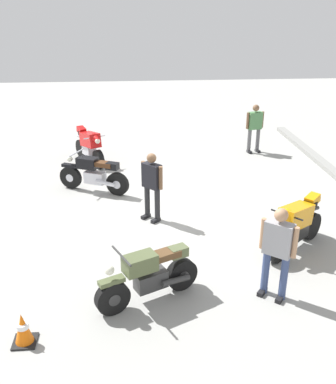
{
  "coord_description": "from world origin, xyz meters",
  "views": [
    {
      "loc": [
        10.01,
        -1.48,
        4.8
      ],
      "look_at": [
        0.68,
        -0.69,
        0.75
      ],
      "focal_mm": 40.95,
      "sensor_mm": 36.0,
      "label": 1
    }
  ],
  "objects": [
    {
      "name": "motorcycle_black_cruiser",
      "position": [
        -1.27,
        -2.56,
        0.52
      ],
      "size": [
        1.04,
        1.95,
        1.09
      ],
      "rotation": [
        0.0,
        0.0,
        4.28
      ],
      "color": "black",
      "rests_on": "ground"
    },
    {
      "name": "motorcycle_orange_sportbike",
      "position": [
        2.2,
        1.86,
        0.59
      ],
      "size": [
        1.44,
        1.59,
        1.14
      ],
      "rotation": [
        0.0,
        0.0,
        5.44
      ],
      "color": "black",
      "rests_on": "ground"
    },
    {
      "name": "motorcycle_red_sportbike",
      "position": [
        -3.71,
        -2.86,
        0.59
      ],
      "size": [
        1.82,
        1.09,
        1.14
      ],
      "rotation": [
        0.0,
        0.0,
        0.48
      ],
      "color": "black",
      "rests_on": "ground"
    },
    {
      "name": "person_in_black_shirt",
      "position": [
        0.56,
        -1.05,
        0.95
      ],
      "size": [
        0.55,
        0.54,
        1.67
      ],
      "rotation": [
        0.0,
        0.0,
        5.48
      ],
      "color": "#262628",
      "rests_on": "ground"
    },
    {
      "name": "person_in_green_shirt",
      "position": [
        -4.34,
        2.73,
        0.95
      ],
      "size": [
        0.39,
        0.65,
        1.67
      ],
      "rotation": [
        0.0,
        0.0,
        0.22
      ],
      "color": "#59595B",
      "rests_on": "ground"
    },
    {
      "name": "ground_plane",
      "position": [
        0.0,
        0.0,
        0.0
      ],
      "size": [
        40.0,
        40.0,
        0.0
      ],
      "primitive_type": "plane",
      "color": "#9E9E99"
    },
    {
      "name": "motorcycle_olive_vintage",
      "position": [
        3.69,
        -1.27,
        0.49
      ],
      "size": [
        1.03,
        1.83,
        1.07
      ],
      "rotation": [
        0.0,
        0.0,
        5.16
      ],
      "color": "black",
      "rests_on": "ground"
    },
    {
      "name": "person_in_gray_shirt",
      "position": [
        3.74,
        0.92,
        0.98
      ],
      "size": [
        0.53,
        0.57,
        1.71
      ],
      "rotation": [
        0.0,
        0.0,
        5.6
      ],
      "color": "#384772",
      "rests_on": "ground"
    },
    {
      "name": "traffic_cone",
      "position": [
        4.58,
        -3.23,
        0.26
      ],
      "size": [
        0.36,
        0.36,
        0.53
      ],
      "color": "black",
      "rests_on": "ground"
    }
  ]
}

